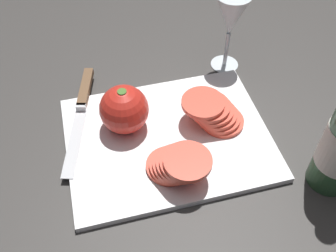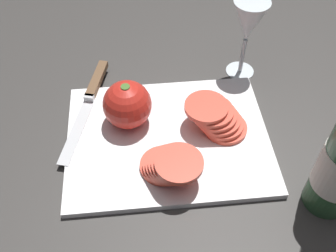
{
  "view_description": "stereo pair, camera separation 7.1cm",
  "coord_description": "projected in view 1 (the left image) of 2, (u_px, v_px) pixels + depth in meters",
  "views": [
    {
      "loc": [
        0.19,
        0.42,
        0.58
      ],
      "look_at": [
        0.07,
        -0.02,
        0.04
      ],
      "focal_mm": 42.0,
      "sensor_mm": 36.0,
      "label": 1
    },
    {
      "loc": [
        0.12,
        0.43,
        0.58
      ],
      "look_at": [
        0.07,
        -0.02,
        0.04
      ],
      "focal_mm": 42.0,
      "sensor_mm": 36.0,
      "label": 2
    }
  ],
  "objects": [
    {
      "name": "ground_plane",
      "position": [
        208.0,
        142.0,
        0.74
      ],
      "size": [
        3.0,
        3.0,
        0.0
      ],
      "primitive_type": "plane",
      "color": "#383533"
    },
    {
      "name": "cutting_board",
      "position": [
        168.0,
        139.0,
        0.73
      ],
      "size": [
        0.37,
        0.29,
        0.01
      ],
      "color": "white",
      "rests_on": "ground_plane"
    },
    {
      "name": "wine_glass",
      "position": [
        231.0,
        17.0,
        0.79
      ],
      "size": [
        0.07,
        0.07,
        0.17
      ],
      "color": "silver",
      "rests_on": "ground_plane"
    },
    {
      "name": "whole_tomato",
      "position": [
        124.0,
        109.0,
        0.71
      ],
      "size": [
        0.09,
        0.09,
        0.09
      ],
      "color": "red",
      "rests_on": "cutting_board"
    },
    {
      "name": "knife",
      "position": [
        83.0,
        99.0,
        0.78
      ],
      "size": [
        0.09,
        0.26,
        0.01
      ],
      "rotation": [
        0.0,
        0.0,
        1.3
      ],
      "color": "silver",
      "rests_on": "cutting_board"
    },
    {
      "name": "tomato_slice_stack_near",
      "position": [
        214.0,
        112.0,
        0.73
      ],
      "size": [
        0.11,
        0.1,
        0.05
      ],
      "color": "#DB4C38",
      "rests_on": "cutting_board"
    },
    {
      "name": "tomato_slice_stack_far",
      "position": [
        178.0,
        164.0,
        0.66
      ],
      "size": [
        0.1,
        0.11,
        0.05
      ],
      "color": "#DB4C38",
      "rests_on": "cutting_board"
    }
  ]
}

